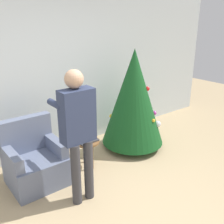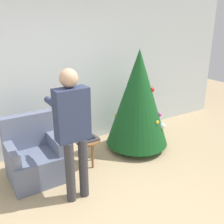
# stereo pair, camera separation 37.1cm
# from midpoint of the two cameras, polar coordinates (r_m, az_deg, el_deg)

# --- Properties ---
(ground_plane) EXTENTS (14.00, 14.00, 0.00)m
(ground_plane) POSITION_cam_midpoint_polar(r_m,az_deg,el_deg) (3.31, 6.76, -22.94)
(ground_plane) COLOR tan
(wall_back) EXTENTS (8.00, 0.06, 2.70)m
(wall_back) POSITION_cam_midpoint_polar(r_m,az_deg,el_deg) (4.46, -10.86, 8.05)
(wall_back) COLOR silver
(wall_back) RESTS_ON ground_plane
(christmas_tree) EXTENTS (1.09, 1.09, 1.77)m
(christmas_tree) POSITION_cam_midpoint_polar(r_m,az_deg,el_deg) (4.52, 8.06, 2.98)
(christmas_tree) COLOR brown
(christmas_tree) RESTS_ON ground_plane
(armchair) EXTENTS (0.74, 0.69, 0.93)m
(armchair) POSITION_cam_midpoint_polar(r_m,az_deg,el_deg) (3.96, -13.97, -9.75)
(armchair) COLOR slate
(armchair) RESTS_ON ground_plane
(person_standing) EXTENTS (0.43, 0.57, 1.70)m
(person_standing) POSITION_cam_midpoint_polar(r_m,az_deg,el_deg) (3.17, -5.28, -2.85)
(person_standing) COLOR #38383D
(person_standing) RESTS_ON ground_plane
(side_stool) EXTENTS (0.40, 0.40, 0.43)m
(side_stool) POSITION_cam_midpoint_polar(r_m,az_deg,el_deg) (4.16, -2.69, -6.93)
(side_stool) COLOR brown
(side_stool) RESTS_ON ground_plane
(laptop) EXTENTS (0.31, 0.24, 0.02)m
(laptop) POSITION_cam_midpoint_polar(r_m,az_deg,el_deg) (4.13, -2.71, -5.96)
(laptop) COLOR #38383D
(laptop) RESTS_ON side_stool
(book) EXTENTS (0.21, 0.11, 0.02)m
(book) POSITION_cam_midpoint_polar(r_m,az_deg,el_deg) (4.12, -2.71, -5.68)
(book) COLOR black
(book) RESTS_ON laptop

